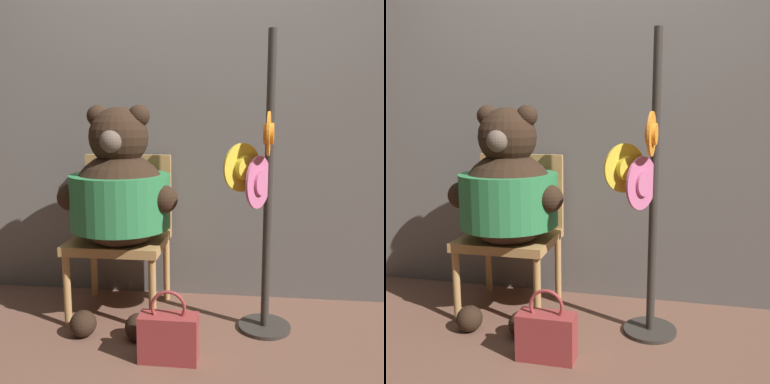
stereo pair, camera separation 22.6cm
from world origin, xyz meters
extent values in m
plane|color=brown|center=(0.00, 0.00, 0.00)|extent=(14.00, 14.00, 0.00)
cube|color=#66605B|center=(0.00, 0.68, 1.27)|extent=(8.00, 0.10, 2.55)
cylinder|color=#B2844C|center=(-0.67, 0.11, 0.20)|extent=(0.04, 0.04, 0.40)
cylinder|color=#B2844C|center=(-0.20, 0.11, 0.20)|extent=(0.04, 0.04, 0.40)
cylinder|color=#B2844C|center=(-0.67, 0.53, 0.20)|extent=(0.04, 0.04, 0.40)
cylinder|color=#B2844C|center=(-0.20, 0.53, 0.20)|extent=(0.04, 0.04, 0.40)
cube|color=#B2844C|center=(-0.44, 0.32, 0.43)|extent=(0.53, 0.48, 0.05)
cube|color=#B2844C|center=(-0.44, 0.54, 0.68)|extent=(0.53, 0.04, 0.46)
sphere|color=black|center=(-0.40, 0.25, 0.68)|extent=(0.53, 0.53, 0.53)
cylinder|color=#2D7F47|center=(-0.40, 0.25, 0.68)|extent=(0.54, 0.54, 0.29)
sphere|color=black|center=(-0.40, 0.25, 1.02)|extent=(0.32, 0.32, 0.32)
sphere|color=black|center=(-0.52, 0.25, 1.14)|extent=(0.12, 0.12, 0.12)
sphere|color=black|center=(-0.29, 0.25, 1.14)|extent=(0.12, 0.12, 0.12)
sphere|color=brown|center=(-0.40, 0.11, 1.01)|extent=(0.12, 0.12, 0.12)
sphere|color=black|center=(-0.66, 0.18, 0.70)|extent=(0.15, 0.15, 0.15)
sphere|color=black|center=(-0.15, 0.18, 0.70)|extent=(0.15, 0.15, 0.15)
sphere|color=black|center=(-0.55, 0.01, 0.07)|extent=(0.14, 0.14, 0.14)
sphere|color=black|center=(-0.26, 0.01, 0.07)|extent=(0.14, 0.14, 0.14)
cylinder|color=#332D28|center=(0.39, 0.21, 0.01)|extent=(0.28, 0.28, 0.02)
cylinder|color=#332D28|center=(0.39, 0.21, 0.78)|extent=(0.04, 0.04, 1.55)
cylinder|color=#D16693|center=(0.33, 0.10, 0.81)|extent=(0.13, 0.24, 0.26)
cylinder|color=#D16693|center=(0.33, 0.10, 0.81)|extent=(0.10, 0.13, 0.12)
cylinder|color=orange|center=(0.38, 0.08, 1.05)|extent=(0.03, 0.21, 0.21)
cylinder|color=orange|center=(0.38, 0.08, 1.05)|extent=(0.06, 0.11, 0.10)
cylinder|color=yellow|center=(0.25, 0.07, 0.89)|extent=(0.18, 0.17, 0.24)
cylinder|color=yellow|center=(0.25, 0.07, 0.89)|extent=(0.13, 0.13, 0.11)
cube|color=maroon|center=(-0.07, -0.17, 0.11)|extent=(0.27, 0.12, 0.22)
torus|color=maroon|center=(-0.07, -0.17, 0.26)|extent=(0.17, 0.02, 0.17)
camera|label=1|loc=(0.25, -1.99, 1.11)|focal=40.00mm
camera|label=2|loc=(0.48, -1.95, 1.11)|focal=40.00mm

